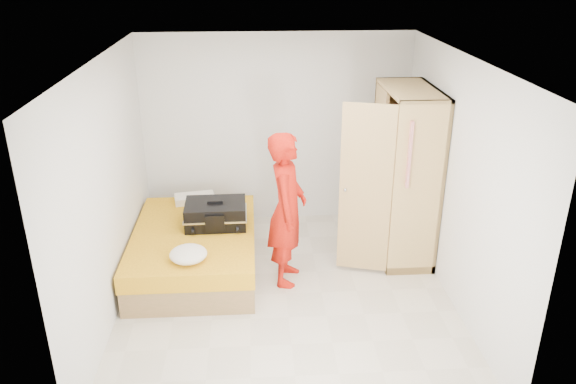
{
  "coord_description": "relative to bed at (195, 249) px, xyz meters",
  "views": [
    {
      "loc": [
        -0.32,
        -5.32,
        3.52
      ],
      "look_at": [
        0.06,
        0.55,
        1.0
      ],
      "focal_mm": 35.0,
      "sensor_mm": 36.0,
      "label": 1
    }
  ],
  "objects": [
    {
      "name": "person",
      "position": [
        1.08,
        -0.31,
        0.64
      ],
      "size": [
        0.53,
        0.71,
        1.78
      ],
      "primitive_type": "imported",
      "rotation": [
        0.0,
        0.0,
        1.4
      ],
      "color": "red",
      "rests_on": "ground"
    },
    {
      "name": "wardrobe",
      "position": [
        2.5,
        0.23,
        0.75
      ],
      "size": [
        1.15,
        1.2,
        2.1
      ],
      "color": "#E6C070",
      "rests_on": "ground"
    },
    {
      "name": "room",
      "position": [
        1.05,
        -0.63,
        1.05
      ],
      "size": [
        4.0,
        4.02,
        2.6
      ],
      "color": "beige",
      "rests_on": "ground"
    },
    {
      "name": "pillow",
      "position": [
        -0.06,
        0.85,
        0.29
      ],
      "size": [
        0.55,
        0.34,
        0.09
      ],
      "primitive_type": "cube",
      "rotation": [
        0.0,
        0.0,
        0.18
      ],
      "color": "white",
      "rests_on": "bed"
    },
    {
      "name": "round_cushion",
      "position": [
        0.01,
        -0.7,
        0.32
      ],
      "size": [
        0.4,
        0.4,
        0.15
      ],
      "primitive_type": "ellipsoid",
      "color": "white",
      "rests_on": "bed"
    },
    {
      "name": "suitcase",
      "position": [
        0.26,
        0.15,
        0.39
      ],
      "size": [
        0.74,
        0.56,
        0.32
      ],
      "rotation": [
        0.0,
        0.0,
        0.02
      ],
      "color": "black",
      "rests_on": "bed"
    },
    {
      "name": "bed",
      "position": [
        0.0,
        0.0,
        0.0
      ],
      "size": [
        1.42,
        2.02,
        0.5
      ],
      "color": "#9F7448",
      "rests_on": "ground"
    }
  ]
}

